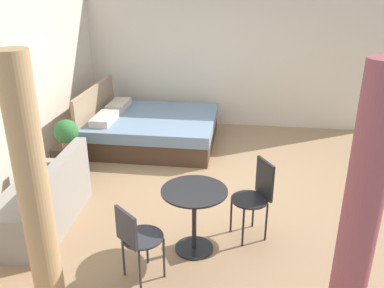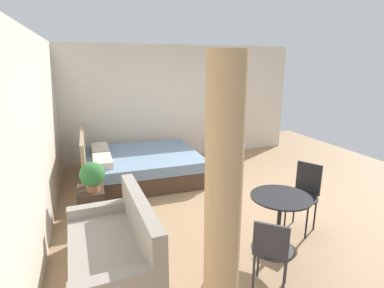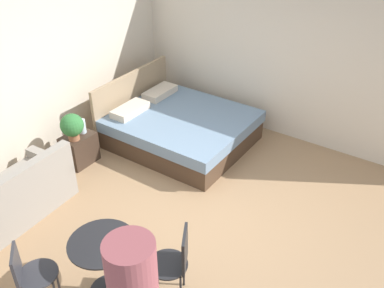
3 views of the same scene
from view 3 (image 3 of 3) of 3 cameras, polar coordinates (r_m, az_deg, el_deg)
ground_plane at (r=5.92m, az=0.33°, el=-9.77°), size 8.52×8.71×0.02m
wall_back at (r=6.94m, az=-19.79°, el=8.27°), size 8.52×0.12×2.68m
wall_right at (r=7.33m, az=12.74°, el=10.69°), size 0.12×5.71×2.68m
bed at (r=7.32m, az=-1.77°, el=2.27°), size 1.91×2.20×1.03m
couch at (r=6.25m, az=-22.54°, el=-6.63°), size 1.60×0.91×0.86m
nightstand at (r=7.03m, az=-14.70°, el=-0.64°), size 0.50×0.37×0.49m
potted_plant at (r=6.70m, az=-15.62°, el=2.34°), size 0.35×0.35×0.43m
vase at (r=6.92m, az=-14.39°, el=2.29°), size 0.12×0.12×0.22m
balcony_table at (r=4.78m, az=-11.58°, el=-14.53°), size 0.71×0.71×0.75m
cafe_chair_near_window at (r=4.85m, az=-20.78°, el=-15.61°), size 0.58×0.58×0.83m
cafe_chair_near_couch at (r=4.61m, az=-2.12°, el=-15.03°), size 0.58×0.58×0.94m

